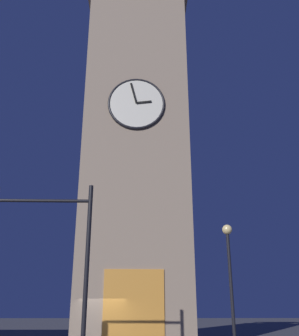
# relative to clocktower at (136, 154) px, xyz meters

# --- Properties ---
(clocktower) EXTENTS (7.18, 7.73, 30.38)m
(clocktower) POSITION_rel_clocktower_xyz_m (0.00, 0.00, 0.00)
(clocktower) COLOR gray
(clocktower) RESTS_ON ground_plane
(traffic_signal_near) EXTENTS (4.13, 0.41, 6.25)m
(traffic_signal_near) POSITION_rel_clocktower_xyz_m (2.85, 11.22, -8.04)
(traffic_signal_near) COLOR black
(traffic_signal_near) RESTS_ON ground_plane
(street_lamp) EXTENTS (0.44, 0.44, 5.51)m
(street_lamp) POSITION_rel_clocktower_xyz_m (-4.15, 7.97, -8.34)
(street_lamp) COLOR black
(street_lamp) RESTS_ON ground_plane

